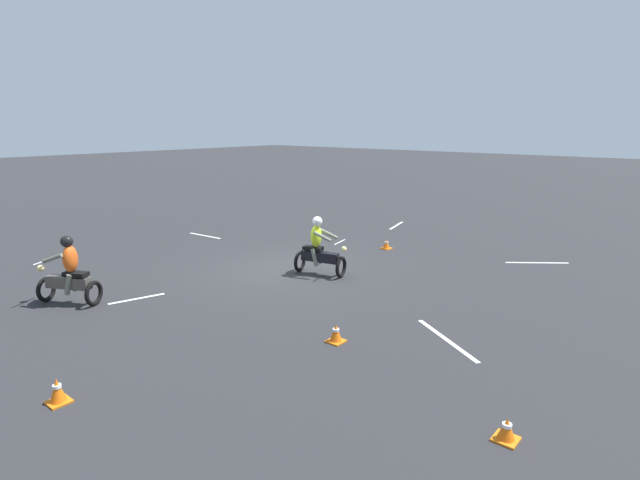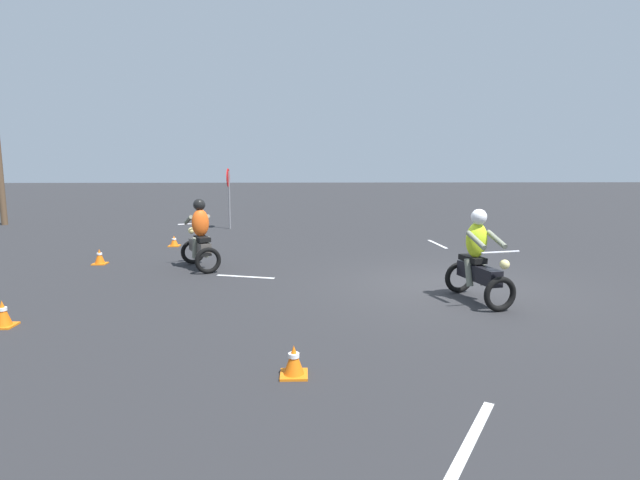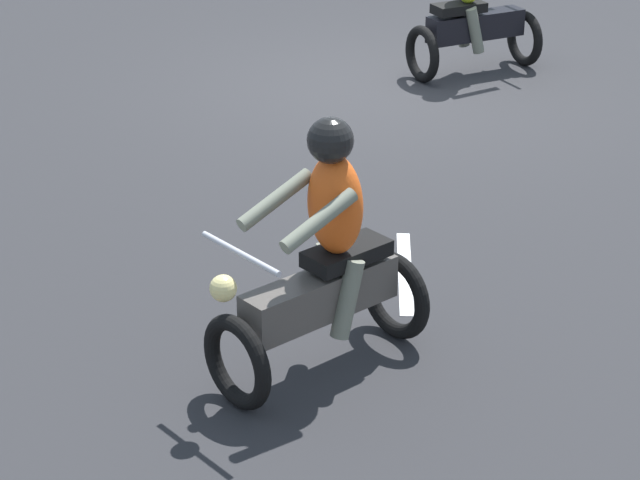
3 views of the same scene
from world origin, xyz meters
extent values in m
plane|color=#28282B|center=(0.00, 0.00, 0.00)|extent=(120.00, 120.00, 0.00)
torus|color=black|center=(-1.75, -0.36, 0.30)|extent=(0.23, 0.61, 0.60)
torus|color=black|center=(-0.49, -0.06, 0.30)|extent=(0.23, 0.61, 0.60)
cube|color=black|center=(-1.12, -0.21, 0.52)|extent=(1.13, 0.48, 0.28)
cube|color=black|center=(-0.91, -0.16, 0.74)|extent=(0.60, 0.38, 0.10)
cylinder|color=slate|center=(-1.05, -0.05, 0.52)|extent=(0.27, 0.17, 0.51)
cylinder|color=slate|center=(-0.99, -0.32, 0.52)|extent=(0.27, 0.17, 0.51)
torus|color=black|center=(2.53, 5.66, 0.30)|extent=(0.36, 0.58, 0.60)
torus|color=black|center=(1.37, 5.07, 0.30)|extent=(0.36, 0.58, 0.60)
cube|color=#4C4742|center=(1.95, 5.36, 0.52)|extent=(1.09, 0.71, 0.28)
cube|color=black|center=(1.75, 5.26, 0.74)|extent=(0.62, 0.49, 0.10)
cylinder|color=silver|center=(2.48, 5.64, 1.00)|extent=(0.35, 0.64, 0.04)
sphere|color=#F2E08C|center=(2.60, 5.70, 0.82)|extent=(0.22, 0.22, 0.16)
ellipsoid|color=#EA5919|center=(1.84, 5.31, 1.10)|extent=(0.43, 0.48, 0.64)
cylinder|color=slate|center=(2.20, 5.27, 1.15)|extent=(0.53, 0.33, 0.27)
cylinder|color=slate|center=(2.02, 5.62, 1.15)|extent=(0.53, 0.33, 0.27)
cylinder|color=slate|center=(1.92, 5.19, 0.52)|extent=(0.27, 0.22, 0.51)
cylinder|color=slate|center=(1.79, 5.44, 0.52)|extent=(0.27, 0.22, 0.51)
sphere|color=black|center=(1.88, 5.33, 1.52)|extent=(0.38, 0.38, 0.28)
cube|color=silver|center=(1.02, 4.20, 0.00)|extent=(0.47, 1.32, 0.01)
camera|label=1|loc=(-9.76, 10.18, 4.18)|focal=28.00mm
camera|label=2|loc=(-9.72, 2.90, 2.43)|focal=28.00mm
camera|label=3|loc=(3.56, 11.95, 4.10)|focal=70.00mm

